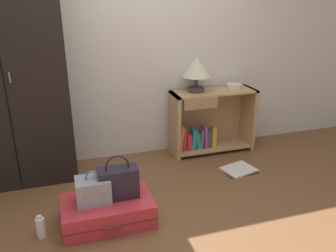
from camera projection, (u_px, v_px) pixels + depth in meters
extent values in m
plane|color=brown|center=(167.00, 230.00, 2.67)|extent=(9.00, 9.00, 0.00)
cube|color=silver|center=(124.00, 38.00, 3.54)|extent=(6.40, 0.10, 2.60)
cube|color=black|center=(7.00, 72.00, 3.05)|extent=(1.03, 0.45, 2.15)
cube|color=black|center=(3.00, 78.00, 2.85)|extent=(0.01, 0.01, 2.05)
cylinder|color=gray|center=(10.00, 77.00, 2.85)|extent=(0.01, 0.01, 0.09)
cube|color=tan|center=(175.00, 126.00, 3.80)|extent=(0.04, 0.33, 0.72)
cube|color=tan|center=(248.00, 117.00, 4.05)|extent=(0.04, 0.33, 0.72)
cube|color=tan|center=(214.00, 92.00, 3.80)|extent=(0.95, 0.33, 0.02)
cube|color=tan|center=(211.00, 146.00, 4.03)|extent=(0.87, 0.33, 0.02)
cube|color=tan|center=(207.00, 117.00, 4.06)|extent=(0.87, 0.01, 0.70)
cube|color=#A68259|center=(201.00, 103.00, 3.63)|extent=(0.38, 0.02, 0.12)
sphere|color=#9E844C|center=(202.00, 104.00, 3.61)|extent=(0.02, 0.02, 0.02)
cube|color=orange|center=(181.00, 138.00, 3.85)|extent=(0.05, 0.11, 0.30)
cube|color=red|center=(184.00, 139.00, 3.86)|extent=(0.04, 0.09, 0.27)
cube|color=red|center=(188.00, 142.00, 3.89)|extent=(0.06, 0.11, 0.19)
cube|color=teal|center=(193.00, 139.00, 3.90)|extent=(0.06, 0.11, 0.24)
cube|color=teal|center=(197.00, 141.00, 3.92)|extent=(0.06, 0.09, 0.19)
cube|color=#726659|center=(201.00, 139.00, 3.93)|extent=(0.04, 0.08, 0.22)
cube|color=purple|center=(205.00, 137.00, 3.93)|extent=(0.05, 0.11, 0.26)
cube|color=#4C474C|center=(209.00, 138.00, 3.96)|extent=(0.05, 0.08, 0.21)
cube|color=gold|center=(213.00, 136.00, 3.96)|extent=(0.05, 0.10, 0.24)
cylinder|color=#3D3838|center=(196.00, 89.00, 3.75)|extent=(0.17, 0.17, 0.05)
cylinder|color=#3D3838|center=(196.00, 82.00, 3.72)|extent=(0.04, 0.04, 0.12)
cone|color=beige|center=(197.00, 67.00, 3.66)|extent=(0.30, 0.30, 0.21)
cylinder|color=silver|center=(234.00, 86.00, 3.89)|extent=(0.17, 0.17, 0.05)
cube|color=#D1333D|center=(108.00, 211.00, 2.74)|extent=(0.71, 0.42, 0.20)
cube|color=maroon|center=(108.00, 211.00, 2.74)|extent=(0.72, 0.43, 0.01)
cube|color=maroon|center=(112.00, 228.00, 2.54)|extent=(0.14, 0.02, 0.03)
cube|color=#8E99A3|center=(93.00, 190.00, 2.65)|extent=(0.26, 0.20, 0.20)
torus|color=slate|center=(92.00, 177.00, 2.61)|extent=(0.11, 0.02, 0.11)
cube|color=tan|center=(84.00, 195.00, 2.52)|extent=(0.02, 0.01, 0.02)
cube|color=tan|center=(104.00, 192.00, 2.56)|extent=(0.02, 0.01, 0.02)
cube|color=#231E2D|center=(118.00, 183.00, 2.71)|extent=(0.32, 0.15, 0.25)
torus|color=#231E2D|center=(117.00, 166.00, 2.66)|extent=(0.19, 0.01, 0.19)
cylinder|color=white|center=(41.00, 228.00, 2.57)|extent=(0.06, 0.06, 0.16)
cylinder|color=silver|center=(39.00, 217.00, 2.54)|extent=(0.04, 0.04, 0.02)
cube|color=white|center=(239.00, 169.00, 3.58)|extent=(0.38, 0.33, 0.02)
cube|color=black|center=(239.00, 170.00, 3.59)|extent=(0.35, 0.29, 0.01)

